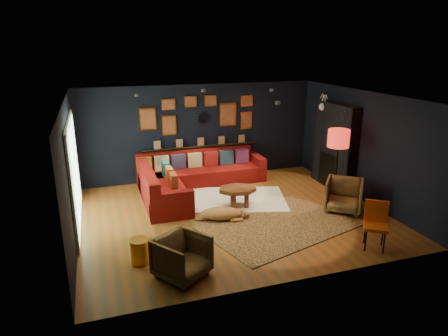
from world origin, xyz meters
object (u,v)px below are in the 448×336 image
object	(u,v)px
coffee_table	(237,191)
dog	(221,211)
pouf	(171,207)
floor_lamp	(338,141)
orange_chair	(376,221)
gold_stool	(140,251)
sectional	(187,179)
armchair_right	(344,194)
armchair_left	(182,255)

from	to	relation	value
coffee_table	dog	xyz separation A→B (m)	(-0.58, -0.57, -0.18)
pouf	floor_lamp	bearing A→B (deg)	-7.03
dog	orange_chair	bearing A→B (deg)	-25.47
coffee_table	gold_stool	size ratio (longest dim) A/B	2.26
orange_chair	sectional	bearing A→B (deg)	157.80
armchair_right	floor_lamp	world-z (taller)	floor_lamp
armchair_left	armchair_right	world-z (taller)	armchair_right
gold_stool	floor_lamp	distance (m)	5.04
sectional	armchair_right	world-z (taller)	sectional
orange_chair	dog	size ratio (longest dim) A/B	0.73
pouf	floor_lamp	xyz separation A→B (m)	(3.80, -0.47, 1.30)
pouf	floor_lamp	world-z (taller)	floor_lamp
gold_stool	pouf	bearing A→B (deg)	62.88
coffee_table	armchair_left	size ratio (longest dim) A/B	1.27
sectional	orange_chair	bearing A→B (deg)	-56.68
pouf	orange_chair	size ratio (longest dim) A/B	0.60
coffee_table	dog	size ratio (longest dim) A/B	0.81
gold_stool	coffee_table	bearing A→B (deg)	35.87
coffee_table	orange_chair	size ratio (longest dim) A/B	1.10
sectional	gold_stool	distance (m)	3.57
armchair_right	gold_stool	xyz separation A→B (m)	(-4.65, -0.83, -0.19)
gold_stool	floor_lamp	bearing A→B (deg)	15.33
orange_chair	floor_lamp	bearing A→B (deg)	111.33
coffee_table	armchair_right	size ratio (longest dim) A/B	1.21
pouf	coffee_table	bearing A→B (deg)	0.26
armchair_left	dog	world-z (taller)	armchair_left
gold_stool	floor_lamp	size ratio (longest dim) A/B	0.24
pouf	dog	world-z (taller)	dog
coffee_table	dog	bearing A→B (deg)	-135.24
coffee_table	orange_chair	xyz separation A→B (m)	(1.77, -2.56, 0.14)
coffee_table	dog	distance (m)	0.83
sectional	armchair_right	size ratio (longest dim) A/B	4.24
armchair_right	dog	xyz separation A→B (m)	(-2.79, 0.36, -0.19)
dog	gold_stool	bearing A→B (deg)	-132.63
sectional	gold_stool	xyz separation A→B (m)	(-1.59, -3.20, -0.11)
pouf	gold_stool	size ratio (longest dim) A/B	1.23
coffee_table	floor_lamp	xyz separation A→B (m)	(2.26, -0.48, 1.12)
armchair_left	orange_chair	world-z (taller)	orange_chair
sectional	floor_lamp	size ratio (longest dim) A/B	1.92
orange_chair	armchair_left	bearing A→B (deg)	-147.71
pouf	armchair_right	bearing A→B (deg)	-13.90
pouf	floor_lamp	distance (m)	4.04
gold_stool	orange_chair	distance (m)	4.30
sectional	coffee_table	size ratio (longest dim) A/B	3.50
armchair_left	gold_stool	world-z (taller)	armchair_left
pouf	gold_stool	distance (m)	1.97
orange_chair	dog	distance (m)	3.09
armchair_right	orange_chair	bearing A→B (deg)	-67.01
sectional	pouf	distance (m)	1.60
sectional	armchair_left	distance (m)	3.98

